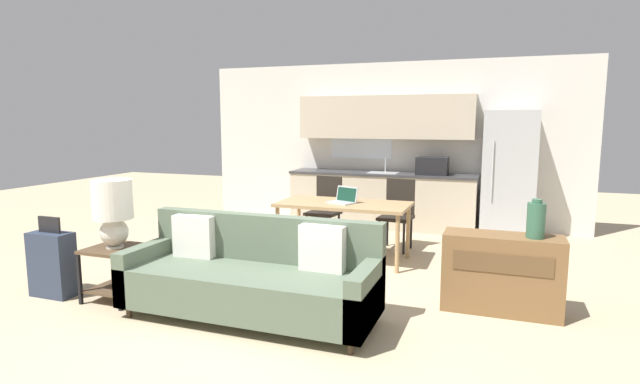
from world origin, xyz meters
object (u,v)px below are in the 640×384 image
(refrigerator, at_px, (509,175))
(dining_chair_far_left, at_px, (325,207))
(side_table, at_px, (117,264))
(suitcase, at_px, (52,264))
(dining_table, at_px, (344,208))
(laptop, at_px, (343,199))
(dining_chair_far_right, at_px, (398,211))
(vase, at_px, (536,220))
(table_lamp, at_px, (113,208))
(credenza, at_px, (502,273))
(couch, at_px, (253,278))

(refrigerator, bearing_deg, dining_chair_far_left, -152.12)
(side_table, relative_size, suitcase, 0.65)
(dining_table, xyz_separation_m, laptop, (-0.00, -0.01, 0.11))
(laptop, bearing_deg, dining_chair_far_right, 77.56)
(refrigerator, height_order, dining_table, refrigerator)
(dining_chair_far_left, relative_size, suitcase, 1.18)
(vase, relative_size, laptop, 0.88)
(dining_table, bearing_deg, table_lamp, -127.73)
(side_table, bearing_deg, dining_chair_far_right, 52.87)
(laptop, bearing_deg, table_lamp, -106.01)
(table_lamp, bearing_deg, suitcase, -168.89)
(credenza, bearing_deg, laptop, 148.51)
(table_lamp, height_order, suitcase, table_lamp)
(side_table, bearing_deg, credenza, 15.19)
(refrigerator, relative_size, laptop, 4.82)
(side_table, relative_size, table_lamp, 0.79)
(dining_chair_far_right, bearing_deg, table_lamp, -120.80)
(table_lamp, bearing_deg, laptop, 52.13)
(refrigerator, xyz_separation_m, dining_table, (-1.93, -2.05, -0.28))
(couch, distance_m, vase, 2.55)
(vase, relative_size, suitcase, 0.43)
(credenza, bearing_deg, vase, -6.37)
(laptop, relative_size, suitcase, 0.49)
(side_table, distance_m, vase, 3.95)
(table_lamp, bearing_deg, credenza, 15.39)
(vase, height_order, dining_chair_far_left, vase)
(vase, distance_m, dining_chair_far_right, 2.56)
(refrigerator, relative_size, dining_chair_far_right, 1.99)
(refrigerator, bearing_deg, laptop, -133.21)
(suitcase, bearing_deg, table_lamp, 11.11)
(credenza, xyz_separation_m, dining_chair_far_left, (-2.39, 1.92, 0.16))
(couch, bearing_deg, dining_chair_far_left, 96.21)
(side_table, height_order, dining_chair_far_left, dining_chair_far_left)
(table_lamp, distance_m, suitcase, 0.90)
(table_lamp, distance_m, laptop, 2.69)
(suitcase, bearing_deg, dining_chair_far_left, 58.96)
(refrigerator, distance_m, couch, 4.66)
(couch, bearing_deg, dining_table, 84.29)
(couch, bearing_deg, dining_chair_far_right, 75.39)
(vase, xyz_separation_m, dining_chair_far_right, (-1.61, 1.96, -0.36))
(refrigerator, height_order, dining_chair_far_right, refrigerator)
(table_lamp, bearing_deg, couch, 3.36)
(dining_table, relative_size, dining_chair_far_right, 1.71)
(refrigerator, height_order, couch, refrigerator)
(couch, distance_m, dining_chair_far_right, 2.91)
(couch, relative_size, side_table, 4.34)
(refrigerator, xyz_separation_m, dining_chair_far_right, (-1.41, -1.28, -0.42))
(couch, bearing_deg, table_lamp, -176.64)
(suitcase, bearing_deg, refrigerator, 45.35)
(refrigerator, bearing_deg, couch, -117.56)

